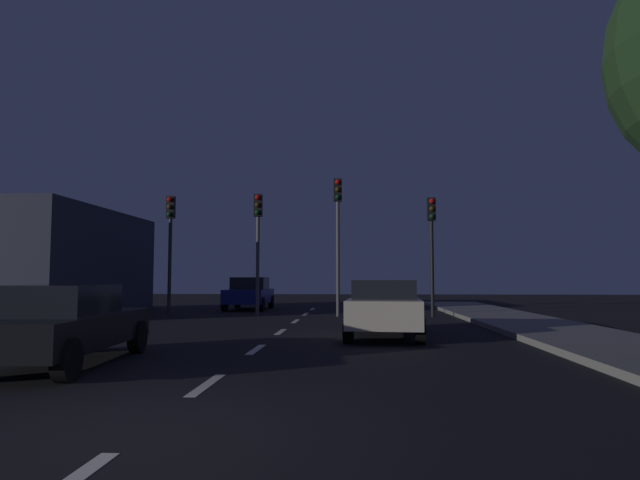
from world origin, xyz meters
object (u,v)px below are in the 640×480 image
traffic_signal_far_left (170,232)px  car_stopped_ahead (385,307)px  traffic_signal_center_left (258,230)px  car_oncoming_far (249,293)px  car_adjacent_lane (60,324)px  traffic_signal_center_right (338,220)px  traffic_signal_far_right (432,233)px

traffic_signal_far_left → car_stopped_ahead: traffic_signal_far_left is taller
traffic_signal_center_left → car_oncoming_far: 5.52m
traffic_signal_far_left → car_oncoming_far: 5.85m
car_stopped_ahead → car_adjacent_lane: bearing=-138.9°
traffic_signal_center_right → car_adjacent_lane: traffic_signal_center_right is taller
car_stopped_ahead → car_oncoming_far: bearing=116.2°
traffic_signal_far_left → traffic_signal_far_right: size_ratio=1.04×
traffic_signal_far_right → traffic_signal_center_left: bearing=180.0°
traffic_signal_center_left → traffic_signal_center_right: traffic_signal_center_right is taller
traffic_signal_center_left → car_stopped_ahead: traffic_signal_center_left is taller
traffic_signal_far_left → car_adjacent_lane: traffic_signal_far_left is taller
traffic_signal_center_left → car_oncoming_far: size_ratio=1.24×
traffic_signal_far_left → traffic_signal_center_right: 6.80m
traffic_signal_center_left → traffic_signal_far_right: size_ratio=1.05×
traffic_signal_far_left → traffic_signal_center_right: traffic_signal_center_right is taller
traffic_signal_center_left → traffic_signal_far_right: 6.89m
car_adjacent_lane → car_oncoming_far: size_ratio=1.11×
traffic_signal_center_left → car_stopped_ahead: 9.00m
traffic_signal_center_left → traffic_signal_center_right: (3.21, 0.00, 0.37)m
traffic_signal_center_left → car_oncoming_far: bearing=104.8°
traffic_signal_center_right → traffic_signal_far_right: (3.68, -0.00, -0.51)m
traffic_signal_far_left → car_stopped_ahead: bearing=-41.4°
traffic_signal_far_right → car_adjacent_lane: bearing=-123.3°
traffic_signal_center_right → car_adjacent_lane: bearing=-109.6°
traffic_signal_center_left → traffic_signal_center_right: size_ratio=0.89×
traffic_signal_far_right → car_oncoming_far: 9.71m
traffic_signal_far_right → car_adjacent_lane: traffic_signal_far_right is taller
traffic_signal_center_right → car_oncoming_far: (-4.45, 4.68, -3.01)m
traffic_signal_far_right → car_oncoming_far: (-8.13, 4.69, -2.50)m
traffic_signal_center_right → car_stopped_ahead: traffic_signal_center_right is taller
car_adjacent_lane → car_oncoming_far: (-0.05, 17.00, 0.07)m
traffic_signal_center_right → car_adjacent_lane: 13.43m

